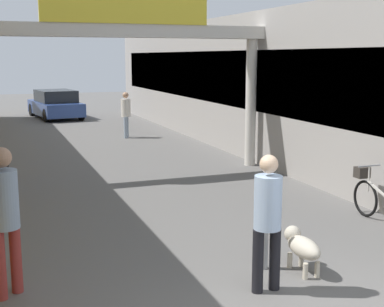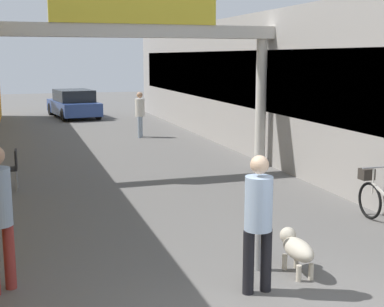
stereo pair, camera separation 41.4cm
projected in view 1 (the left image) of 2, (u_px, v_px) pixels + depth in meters
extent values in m
cube|color=#9E9993|center=(271.00, 84.00, 16.61)|extent=(3.00, 26.00, 4.08)
cube|color=black|center=(227.00, 78.00, 16.07)|extent=(0.04, 23.40, 1.63)
cylinder|color=beige|center=(251.00, 103.00, 14.12)|extent=(0.28, 0.28, 3.33)
cube|color=beige|center=(125.00, 31.00, 12.64)|extent=(7.40, 0.44, 0.31)
cube|color=yellow|center=(127.00, 9.00, 12.37)|extent=(3.96, 0.10, 0.64)
cylinder|color=black|center=(258.00, 261.00, 6.57)|extent=(0.14, 0.14, 0.81)
cylinder|color=black|center=(275.00, 259.00, 6.66)|extent=(0.14, 0.14, 0.81)
cylinder|color=#A5BFE0|center=(268.00, 203.00, 6.49)|extent=(0.35, 0.35, 0.67)
sphere|color=beige|center=(269.00, 164.00, 6.40)|extent=(0.23, 0.23, 0.23)
cylinder|color=#99332D|center=(16.00, 259.00, 6.58)|extent=(0.20, 0.20, 0.86)
cylinder|color=#99332D|center=(0.00, 265.00, 6.37)|extent=(0.20, 0.20, 0.86)
cylinder|color=#8C9EB2|center=(4.00, 199.00, 6.33)|extent=(0.48, 0.48, 0.71)
sphere|color=tan|center=(1.00, 157.00, 6.24)|extent=(0.34, 0.34, 0.24)
cylinder|color=#8C9EB2|center=(126.00, 128.00, 19.08)|extent=(0.18, 0.18, 0.76)
cylinder|color=#8C9EB2|center=(127.00, 127.00, 19.32)|extent=(0.18, 0.18, 0.76)
cylinder|color=silver|center=(126.00, 108.00, 19.07)|extent=(0.44, 0.44, 0.63)
sphere|color=tan|center=(125.00, 95.00, 18.99)|extent=(0.28, 0.28, 0.22)
ellipsoid|color=beige|center=(304.00, 248.00, 7.19)|extent=(0.31, 0.69, 0.27)
sphere|color=beige|center=(293.00, 234.00, 7.45)|extent=(0.24, 0.24, 0.23)
sphere|color=white|center=(296.00, 244.00, 7.38)|extent=(0.17, 0.17, 0.16)
cylinder|color=beige|center=(290.00, 260.00, 7.39)|extent=(0.07, 0.07, 0.22)
cylinder|color=beige|center=(301.00, 259.00, 7.45)|extent=(0.07, 0.07, 0.22)
cylinder|color=beige|center=(305.00, 271.00, 7.01)|extent=(0.07, 0.07, 0.22)
cylinder|color=beige|center=(317.00, 269.00, 7.07)|extent=(0.07, 0.07, 0.22)
torus|color=black|center=(365.00, 198.00, 9.74)|extent=(0.06, 0.67, 0.67)
cylinder|color=beige|center=(369.00, 179.00, 9.62)|extent=(0.03, 0.03, 0.46)
cylinder|color=gray|center=(369.00, 166.00, 9.58)|extent=(0.46, 0.04, 0.03)
cube|color=#332D28|center=(362.00, 172.00, 9.79)|extent=(0.24, 0.20, 0.20)
cylinder|color=gray|center=(265.00, 238.00, 7.31)|extent=(0.10, 0.10, 0.88)
sphere|color=gray|center=(266.00, 205.00, 7.22)|extent=(0.10, 0.10, 0.10)
cylinder|color=gray|center=(8.00, 183.00, 11.37)|extent=(0.03, 0.03, 0.45)
cylinder|color=gray|center=(8.00, 180.00, 11.68)|extent=(0.03, 0.03, 0.45)
cube|color=black|center=(7.00, 160.00, 11.45)|extent=(0.06, 0.40, 0.40)
cube|color=#2D478C|center=(55.00, 108.00, 25.37)|extent=(2.30, 4.21, 0.60)
cube|color=#1E2328|center=(56.00, 96.00, 25.14)|extent=(1.87, 2.40, 0.55)
cylinder|color=black|center=(32.00, 110.00, 26.28)|extent=(0.28, 0.62, 0.60)
cylinder|color=black|center=(64.00, 108.00, 27.03)|extent=(0.28, 0.62, 0.60)
cylinder|color=black|center=(46.00, 115.00, 23.78)|extent=(0.28, 0.62, 0.60)
cylinder|color=black|center=(81.00, 114.00, 24.53)|extent=(0.28, 0.62, 0.60)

